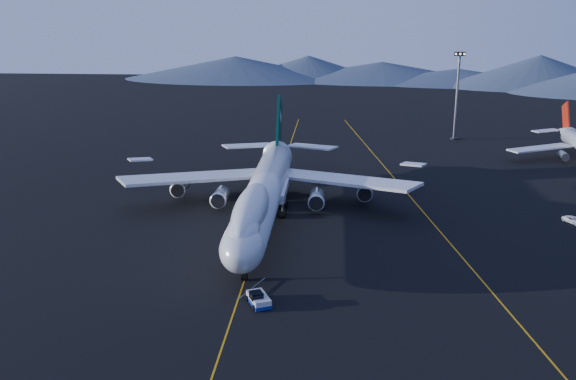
# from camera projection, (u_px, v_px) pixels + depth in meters

# --- Properties ---
(ground) EXTENTS (500.00, 500.00, 0.00)m
(ground) POSITION_uv_depth(u_px,v_px,m) (264.00, 221.00, 119.44)
(ground) COLOR black
(ground) RESTS_ON ground
(taxiway_line_main) EXTENTS (0.25, 220.00, 0.01)m
(taxiway_line_main) POSITION_uv_depth(u_px,v_px,m) (264.00, 221.00, 119.44)
(taxiway_line_main) COLOR orange
(taxiway_line_main) RESTS_ON ground
(taxiway_line_side) EXTENTS (28.08, 198.09, 0.01)m
(taxiway_line_side) POSITION_uv_depth(u_px,v_px,m) (420.00, 209.00, 126.87)
(taxiway_line_side) COLOR orange
(taxiway_line_side) RESTS_ON ground
(boeing_747) EXTENTS (59.62, 72.43, 19.37)m
(boeing_747) POSITION_uv_depth(u_px,v_px,m) (264.00, 191.00, 117.84)
(boeing_747) COLOR silver
(boeing_747) RESTS_ON ground
(pushback_tug) EXTENTS (4.03, 5.17, 2.01)m
(pushback_tug) POSITION_uv_depth(u_px,v_px,m) (259.00, 300.00, 86.47)
(pushback_tug) COLOR silver
(pushback_tug) RESTS_ON ground
(service_van) EXTENTS (3.91, 4.74, 1.20)m
(service_van) POSITION_uv_depth(u_px,v_px,m) (574.00, 220.00, 118.28)
(service_van) COLOR white
(service_van) RESTS_ON ground
(floodlight_mast) EXTENTS (3.17, 2.38, 25.63)m
(floodlight_mast) POSITION_uv_depth(u_px,v_px,m) (457.00, 96.00, 187.93)
(floodlight_mast) COLOR black
(floodlight_mast) RESTS_ON ground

